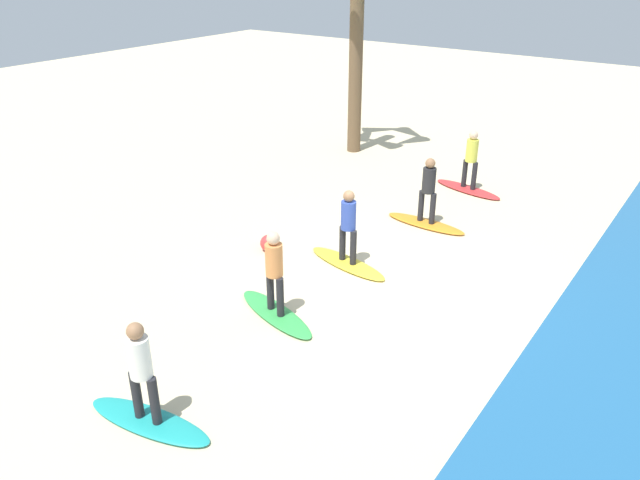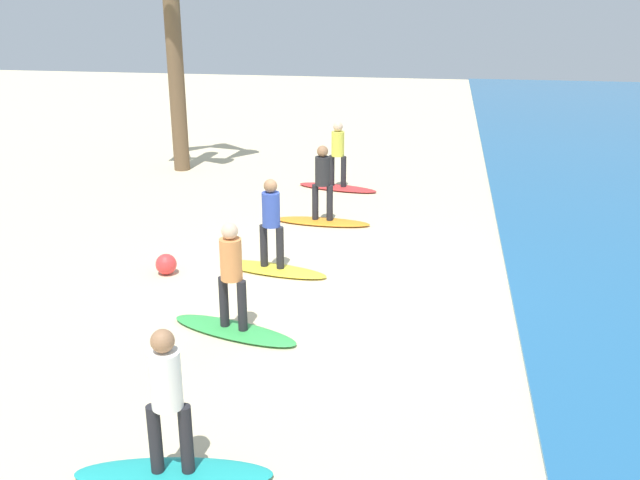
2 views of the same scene
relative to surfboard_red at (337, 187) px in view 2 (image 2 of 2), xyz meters
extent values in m
plane|color=beige|center=(5.97, 0.85, -0.04)|extent=(60.00, 60.00, 0.00)
ellipsoid|color=red|center=(0.00, 0.00, 0.00)|extent=(1.01, 2.17, 0.09)
cylinder|color=#232328|center=(0.04, 0.16, 0.43)|extent=(0.14, 0.14, 0.78)
cylinder|color=#232328|center=(-0.04, -0.16, 0.43)|extent=(0.14, 0.14, 0.78)
cylinder|color=#E0E04C|center=(0.00, 0.00, 1.14)|extent=(0.32, 0.32, 0.62)
sphere|color=beige|center=(0.00, 0.00, 1.56)|extent=(0.24, 0.24, 0.24)
ellipsoid|color=orange|center=(2.83, 0.09, 0.00)|extent=(0.64, 2.12, 0.09)
cylinder|color=#232328|center=(2.84, 0.25, 0.43)|extent=(0.14, 0.14, 0.78)
cylinder|color=#232328|center=(2.83, -0.07, 0.43)|extent=(0.14, 0.14, 0.78)
cylinder|color=#262628|center=(2.83, 0.09, 1.14)|extent=(0.32, 0.32, 0.62)
sphere|color=#9E704C|center=(2.83, 0.09, 1.56)|extent=(0.24, 0.24, 0.24)
ellipsoid|color=yellow|center=(5.72, -0.34, 0.00)|extent=(0.96, 2.17, 0.09)
cylinder|color=#232328|center=(5.76, -0.18, 0.43)|extent=(0.14, 0.14, 0.78)
cylinder|color=#232328|center=(5.69, -0.49, 0.43)|extent=(0.14, 0.14, 0.78)
cylinder|color=#334CAD|center=(5.72, -0.34, 1.14)|extent=(0.32, 0.32, 0.62)
sphere|color=#9E704C|center=(5.72, -0.34, 1.56)|extent=(0.24, 0.24, 0.24)
ellipsoid|color=green|center=(8.19, -0.33, 0.00)|extent=(1.14, 2.17, 0.09)
cylinder|color=#232328|center=(8.24, -0.18, 0.43)|extent=(0.14, 0.14, 0.78)
cylinder|color=#232328|center=(8.15, -0.48, 0.43)|extent=(0.14, 0.14, 0.78)
cylinder|color=#E58C4C|center=(8.19, -0.33, 1.14)|extent=(0.32, 0.32, 0.62)
sphere|color=beige|center=(8.19, -0.33, 1.56)|extent=(0.24, 0.24, 0.24)
ellipsoid|color=teal|center=(11.50, -0.01, 0.00)|extent=(0.90, 2.16, 0.09)
cylinder|color=#232328|center=(11.48, 0.14, 0.43)|extent=(0.14, 0.14, 0.78)
cylinder|color=#232328|center=(11.53, -0.17, 0.43)|extent=(0.14, 0.14, 0.78)
cylinder|color=white|center=(11.50, -0.01, 1.14)|extent=(0.32, 0.32, 0.62)
sphere|color=#9E704C|center=(11.50, -0.01, 1.56)|extent=(0.24, 0.24, 0.24)
cylinder|color=brown|center=(-1.30, -4.65, 2.70)|extent=(0.44, 0.44, 5.49)
sphere|color=#E53838|center=(6.17, -2.19, 0.14)|extent=(0.38, 0.38, 0.38)
camera|label=1|loc=(15.69, 5.99, 6.24)|focal=34.50mm
camera|label=2|loc=(17.31, 2.56, 4.81)|focal=39.70mm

